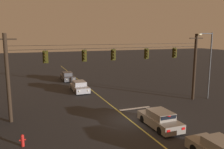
{
  "coord_description": "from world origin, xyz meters",
  "views": [
    {
      "loc": [
        -8.42,
        -17.36,
        7.36
      ],
      "look_at": [
        0.0,
        4.25,
        3.4
      ],
      "focal_mm": 36.52,
      "sensor_mm": 36.0,
      "label": 1
    }
  ],
  "objects": [
    {
      "name": "stop_bar_paint",
      "position": [
        1.9,
        2.65,
        0.0
      ],
      "size": [
        3.4,
        0.36,
        0.01
      ],
      "primitive_type": "cube",
      "color": "silver",
      "rests_on": "ground"
    },
    {
      "name": "car_oncoming_trailing",
      "position": [
        -1.81,
        19.92,
        0.65
      ],
      "size": [
        1.8,
        4.42,
        1.39
      ],
      "color": "#4C4C51",
      "rests_on": "ground"
    },
    {
      "name": "signal_span_assembly",
      "position": [
        0.0,
        3.25,
        3.94
      ],
      "size": [
        21.33,
        0.32,
        7.57
      ],
      "color": "#2D2116",
      "rests_on": "ground"
    },
    {
      "name": "traffic_light_leftmost",
      "position": [
        -6.62,
        3.23,
        5.52
      ],
      "size": [
        0.48,
        0.41,
        1.22
      ],
      "color": "black"
    },
    {
      "name": "street_lamp_corner",
      "position": [
        11.36,
        2.92,
        4.65
      ],
      "size": [
        2.11,
        0.3,
        7.71
      ],
      "color": "#4C4F54",
      "rests_on": "ground"
    },
    {
      "name": "traffic_light_right_inner",
      "position": [
        3.49,
        3.23,
        5.52
      ],
      "size": [
        0.48,
        0.41,
        1.22
      ],
      "color": "black"
    },
    {
      "name": "lane_centre_stripe",
      "position": [
        0.0,
        9.25,
        0.0
      ],
      "size": [
        0.14,
        60.0,
        0.01
      ],
      "primitive_type": "cube",
      "color": "#D1C64C",
      "rests_on": "ground"
    },
    {
      "name": "car_waiting_near_lane",
      "position": [
        1.59,
        -2.38,
        0.65
      ],
      "size": [
        1.8,
        4.33,
        1.39
      ],
      "color": "gray",
      "rests_on": "ground"
    },
    {
      "name": "ground_plane",
      "position": [
        0.0,
        0.0,
        0.0
      ],
      "size": [
        180.0,
        180.0,
        0.0
      ],
      "primitive_type": "plane",
      "color": "#28282B"
    },
    {
      "name": "traffic_light_centre",
      "position": [
        -0.21,
        3.23,
        5.52
      ],
      "size": [
        0.48,
        0.41,
        1.22
      ],
      "color": "black"
    },
    {
      "name": "car_oncoming_lead",
      "position": [
        -1.71,
        11.77,
        0.65
      ],
      "size": [
        1.8,
        4.42,
        1.39
      ],
      "color": "#A5A5AD",
      "rests_on": "ground"
    },
    {
      "name": "traffic_light_rightmost",
      "position": [
        6.96,
        3.23,
        5.52
      ],
      "size": [
        0.48,
        0.41,
        1.22
      ],
      "color": "black"
    },
    {
      "name": "traffic_light_left_inner",
      "position": [
        -3.12,
        3.23,
        5.52
      ],
      "size": [
        0.48,
        0.41,
        1.22
      ],
      "color": "black"
    },
    {
      "name": "fire_hydrant",
      "position": [
        -8.83,
        -1.85,
        0.44
      ],
      "size": [
        0.44,
        0.22,
        0.84
      ],
      "color": "red",
      "rests_on": "ground"
    }
  ]
}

